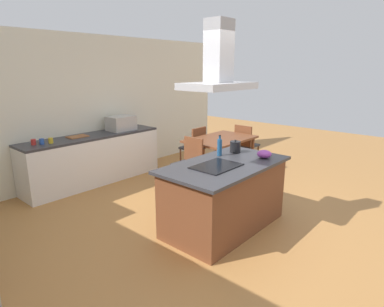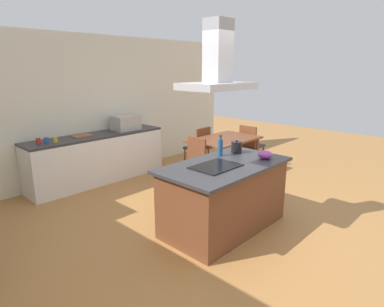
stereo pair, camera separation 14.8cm
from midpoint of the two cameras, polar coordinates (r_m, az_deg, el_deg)
ground at (r=5.48m, az=-8.11°, el=-7.77°), size 16.00×16.00×0.00m
wall_back at (r=6.54m, az=-18.67°, el=7.59°), size 7.20×0.10×2.70m
kitchen_island at (r=4.34m, az=4.75°, el=-7.39°), size 1.76×0.98×0.90m
cooktop at (r=4.05m, az=3.30°, el=-2.23°), size 0.60×0.44×0.01m
tea_kettle at (r=4.73m, az=6.76°, el=1.18°), size 0.21×0.16×0.19m
olive_oil_bottle at (r=4.53m, az=3.96°, el=1.16°), size 0.07×0.07×0.29m
mixing_bowl at (r=4.51m, az=11.72°, el=-0.10°), size 0.20×0.20×0.11m
back_counter at (r=6.32m, az=-17.56°, el=-0.91°), size 2.61×0.62×0.90m
countertop_microwave at (r=6.54m, az=-13.04°, el=5.24°), size 0.50×0.38×0.28m
coffee_mug_red at (r=5.79m, az=-26.84°, el=1.81°), size 0.08×0.08×0.09m
coffee_mug_blue at (r=5.78m, az=-25.66°, el=1.94°), size 0.08×0.08×0.09m
coffee_mug_yellow at (r=5.79m, az=-24.34°, el=2.09°), size 0.08×0.08×0.09m
cutting_board at (r=6.13m, az=-20.21°, el=2.82°), size 0.34×0.24×0.02m
dining_table at (r=6.42m, az=4.40°, el=2.00°), size 1.40×0.90×0.75m
chair_at_left_end at (r=5.78m, az=-1.14°, el=-1.05°), size 0.42×0.42×0.89m
chair_at_right_end at (r=7.19m, az=8.80°, el=1.97°), size 0.42×0.42×0.89m
chair_facing_back_wall at (r=6.86m, az=-0.05°, el=1.54°), size 0.42×0.42×0.89m
range_hood at (r=3.87m, az=3.57°, el=14.94°), size 0.90×0.55×0.78m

